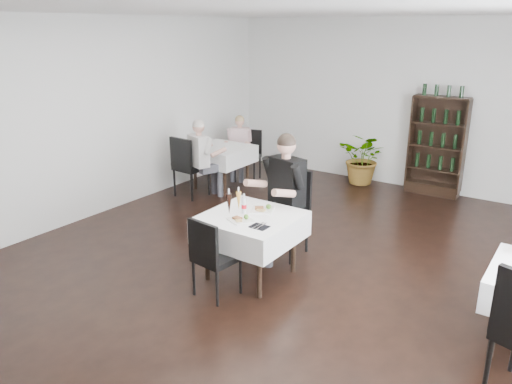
% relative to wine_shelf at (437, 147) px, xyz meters
% --- Properties ---
extents(room_shell, '(9.00, 9.00, 9.00)m').
position_rel_wine_shelf_xyz_m(room_shell, '(-0.60, -4.31, 0.65)').
color(room_shell, black).
rests_on(room_shell, ground).
extents(wine_shelf, '(0.90, 0.28, 1.75)m').
position_rel_wine_shelf_xyz_m(wine_shelf, '(0.00, 0.00, 0.00)').
color(wine_shelf, black).
rests_on(wine_shelf, ground).
extents(main_table, '(1.03, 1.03, 0.77)m').
position_rel_wine_shelf_xyz_m(main_table, '(-0.90, -4.31, -0.23)').
color(main_table, black).
rests_on(main_table, ground).
extents(left_table, '(0.98, 0.98, 0.77)m').
position_rel_wine_shelf_xyz_m(left_table, '(-3.30, -1.81, -0.23)').
color(left_table, black).
rests_on(left_table, ground).
extents(potted_tree, '(0.95, 0.84, 0.98)m').
position_rel_wine_shelf_xyz_m(potted_tree, '(-1.26, -0.11, -0.36)').
color(potted_tree, '#22571D').
rests_on(potted_tree, ground).
extents(main_chair_far, '(0.52, 0.52, 1.10)m').
position_rel_wine_shelf_xyz_m(main_chair_far, '(-0.89, -3.49, -0.22)').
color(main_chair_far, black).
rests_on(main_chair_far, ground).
extents(main_chair_near, '(0.46, 0.47, 0.92)m').
position_rel_wine_shelf_xyz_m(main_chair_near, '(-0.97, -4.96, -0.32)').
color(main_chair_near, black).
rests_on(main_chair_near, ground).
extents(left_chair_far, '(0.54, 0.55, 0.95)m').
position_rel_wine_shelf_xyz_m(left_chair_far, '(-3.19, -1.09, -0.30)').
color(left_chair_far, black).
rests_on(left_chair_far, ground).
extents(left_chair_near, '(0.52, 0.52, 1.06)m').
position_rel_wine_shelf_xyz_m(left_chair_near, '(-3.45, -2.56, -0.24)').
color(left_chair_near, black).
rests_on(left_chair_near, ground).
extents(diner_main, '(0.67, 0.71, 1.60)m').
position_rel_wine_shelf_xyz_m(diner_main, '(-0.90, -3.66, 0.08)').
color(diner_main, '#3B3B42').
rests_on(diner_main, ground).
extents(diner_left_far, '(0.55, 0.58, 1.23)m').
position_rel_wine_shelf_xyz_m(diner_left_far, '(-3.37, -1.16, -0.13)').
color(diner_left_far, '#3B3B42').
rests_on(diner_left_far, ground).
extents(diner_left_near, '(0.59, 0.63, 1.38)m').
position_rel_wine_shelf_xyz_m(diner_left_near, '(-3.19, -2.45, -0.05)').
color(diner_left_near, '#3B3B42').
rests_on(diner_left_near, ground).
extents(plate_far, '(0.34, 0.34, 0.08)m').
position_rel_wine_shelf_xyz_m(plate_far, '(-0.87, -4.11, -0.06)').
color(plate_far, white).
rests_on(plate_far, main_table).
extents(plate_near, '(0.31, 0.31, 0.07)m').
position_rel_wine_shelf_xyz_m(plate_near, '(-0.90, -4.51, -0.06)').
color(plate_near, white).
rests_on(plate_near, main_table).
extents(pilsner_dark, '(0.07, 0.07, 0.31)m').
position_rel_wine_shelf_xyz_m(pilsner_dark, '(-1.13, -4.42, 0.05)').
color(pilsner_dark, black).
rests_on(pilsner_dark, main_table).
extents(pilsner_lager, '(0.07, 0.07, 0.28)m').
position_rel_wine_shelf_xyz_m(pilsner_lager, '(-1.12, -4.24, 0.04)').
color(pilsner_lager, '#C68B32').
rests_on(pilsner_lager, main_table).
extents(coke_bottle, '(0.06, 0.06, 0.24)m').
position_rel_wine_shelf_xyz_m(coke_bottle, '(-1.01, -4.30, 0.02)').
color(coke_bottle, silver).
rests_on(coke_bottle, main_table).
extents(napkin_cutlery, '(0.19, 0.21, 0.02)m').
position_rel_wine_shelf_xyz_m(napkin_cutlery, '(-0.62, -4.55, -0.07)').
color(napkin_cutlery, black).
rests_on(napkin_cutlery, main_table).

